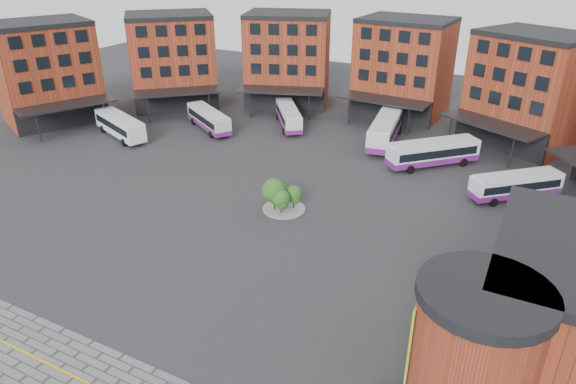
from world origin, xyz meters
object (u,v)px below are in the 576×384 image
at_px(bus_b, 209,119).
at_px(bus_d, 385,129).
at_px(tree_island, 280,195).
at_px(bus_a, 120,124).
at_px(bus_c, 289,116).
at_px(bus_f, 516,185).
at_px(bus_e, 433,153).

relative_size(bus_b, bus_d, 0.79).
bearing_deg(bus_b, tree_island, -97.77).
height_order(bus_a, bus_b, bus_a).
relative_size(bus_b, bus_c, 1.03).
bearing_deg(bus_f, bus_b, -136.07).
bearing_deg(bus_d, bus_e, -41.97).
height_order(tree_island, bus_a, tree_island).
bearing_deg(bus_a, bus_d, -44.04).
bearing_deg(bus_b, bus_e, -55.66).
height_order(bus_c, bus_d, bus_d).
bearing_deg(bus_c, bus_f, -52.95).
xyz_separation_m(bus_b, bus_e, (31.89, 1.42, 0.14)).
bearing_deg(bus_a, bus_c, -29.56).
height_order(bus_b, bus_f, bus_b).
bearing_deg(bus_e, bus_a, -121.27).
bearing_deg(bus_c, bus_a, -177.76).
height_order(bus_d, bus_e, bus_d).
relative_size(tree_island, bus_c, 0.44).
bearing_deg(tree_island, bus_b, 140.43).
bearing_deg(tree_island, bus_a, 163.22).
distance_m(bus_b, bus_f, 41.86).
xyz_separation_m(bus_c, bus_d, (14.72, -0.05, 0.32)).
bearing_deg(bus_d, bus_f, -37.36).
distance_m(tree_island, bus_e, 21.68).
relative_size(bus_d, bus_f, 1.43).
height_order(bus_b, bus_e, bus_e).
bearing_deg(bus_b, bus_c, -23.92).
xyz_separation_m(tree_island, bus_a, (-30.05, 9.06, 0.06)).
distance_m(tree_island, bus_b, 27.12).
height_order(bus_b, bus_c, bus_c).
xyz_separation_m(bus_a, bus_e, (41.04, 9.63, -0.10)).
bearing_deg(bus_e, bus_b, -131.94).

